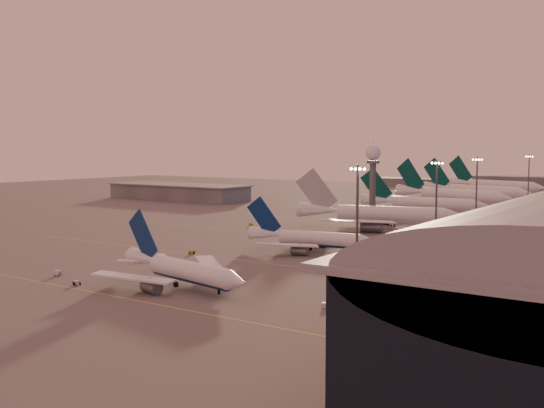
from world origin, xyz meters
The scene contains 26 objects.
ground centered at (0.00, 0.00, 0.00)m, with size 700.00×700.00×0.00m, color #565353.
taxiway_markings centered at (30.00, 56.00, 0.01)m, with size 180.00×185.25×0.02m.
hangar centered at (-120.00, 140.00, 4.32)m, with size 82.00×27.00×8.50m.
radar_tower centered at (5.00, 120.00, 20.95)m, with size 6.40×6.40×31.10m.
mast_a centered at (58.00, 0.00, 13.74)m, with size 3.60×0.56×25.00m.
mast_b centered at (55.00, 55.00, 13.74)m, with size 3.60×0.56×25.00m.
mast_c centered at (50.00, 110.00, 13.74)m, with size 3.60×0.56×25.00m.
mast_d centered at (48.00, 200.00, 13.74)m, with size 3.60×0.56×25.00m.
distant_horizon centered at (2.62, 325.14, 3.89)m, with size 165.00×37.50×9.00m.
narrowbody_near centered at (29.79, -21.99, 3.04)m, with size 38.11×30.13×15.03m.
narrowbody_mid centered at (28.20, 31.45, 2.98)m, with size 37.48×29.67×14.74m.
widebody_white centered at (22.80, 87.77, 3.65)m, with size 58.48×46.25×21.04m.
greentail_a centered at (19.26, 139.44, 3.49)m, with size 54.20×43.50×19.74m.
greentail_b centered at (16.86, 182.66, 4.07)m, with size 62.23×49.64×23.06m.
greentail_c centered at (17.83, 218.30, 4.02)m, with size 61.68×49.26×22.76m.
greentail_d centered at (14.26, 269.36, 4.15)m, with size 62.51×49.70×23.47m.
gsv_truck_a centered at (-1.05, -28.41, 1.25)m, with size 6.30×5.02×2.45m.
gsv_tug_near centered at (9.90, -32.52, 0.46)m, with size 3.00×3.59×0.88m.
gsv_catering_a centered at (61.94, -19.93, 1.81)m, with size 4.77×2.99×3.63m.
gsv_tug_mid centered at (4.13, 9.98, 0.48)m, with size 3.22×3.81×0.94m.
gsv_truck_b centered at (41.02, 49.00, 1.29)m, with size 6.59×3.49×2.53m.
gsv_truck_c centered at (-17.61, 67.16, 1.27)m, with size 5.53×6.25×2.50m.
gsv_catering_b centered at (52.74, 66.56, 1.95)m, with size 5.21×3.76×3.91m.
gsv_tug_far centered at (24.29, 95.17, 0.58)m, with size 3.76×4.54×1.12m.
gsv_truck_d centered at (-20.90, 123.74, 1.05)m, with size 2.86×5.37×2.06m.
gsv_tug_hangar centered at (54.28, 149.29, 0.47)m, with size 3.45×2.37×0.91m.
Camera 1 is at (116.36, -117.09, 28.55)m, focal length 42.00 mm.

